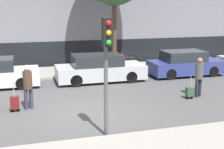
% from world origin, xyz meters
% --- Properties ---
extents(ground_plane, '(80.00, 80.00, 0.00)m').
position_xyz_m(ground_plane, '(0.00, 0.00, 0.00)').
color(ground_plane, '#4C4C4F').
extents(sidewalk_far, '(28.00, 3.00, 0.12)m').
position_xyz_m(sidewalk_far, '(0.00, 7.00, 0.06)').
color(sidewalk_far, gray).
rests_on(sidewalk_far, ground_plane).
extents(parked_car_1, '(4.56, 1.81, 1.41)m').
position_xyz_m(parked_car_1, '(1.85, 4.52, 0.66)').
color(parked_car_1, '#B7BABF').
rests_on(parked_car_1, ground_plane).
extents(parked_car_2, '(4.13, 1.70, 1.40)m').
position_xyz_m(parked_car_2, '(6.78, 4.50, 0.65)').
color(parked_car_2, navy).
rests_on(parked_car_2, ground_plane).
extents(pedestrian_left, '(0.34, 0.34, 1.71)m').
position_xyz_m(pedestrian_left, '(-1.81, 0.98, 0.97)').
color(pedestrian_left, '#383347').
rests_on(pedestrian_left, ground_plane).
extents(trolley_left, '(0.34, 0.29, 1.13)m').
position_xyz_m(trolley_left, '(-2.33, 0.78, 0.35)').
color(trolley_left, maroon).
rests_on(trolley_left, ground_plane).
extents(pedestrian_right, '(0.34, 0.34, 1.71)m').
position_xyz_m(pedestrian_right, '(5.30, 0.63, 0.97)').
color(pedestrian_right, '#23232D').
rests_on(pedestrian_right, ground_plane).
extents(trolley_right, '(0.34, 0.29, 1.05)m').
position_xyz_m(trolley_right, '(4.78, 0.43, 0.31)').
color(trolley_right, '#335138').
rests_on(trolley_right, ground_plane).
extents(traffic_light, '(0.28, 0.47, 3.57)m').
position_xyz_m(traffic_light, '(0.39, -2.36, 2.55)').
color(traffic_light, '#515154').
rests_on(traffic_light, ground_plane).
extents(parked_bicycle, '(1.77, 0.06, 0.96)m').
position_xyz_m(parked_bicycle, '(4.17, 7.36, 0.49)').
color(parked_bicycle, black).
rests_on(parked_bicycle, sidewalk_far).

